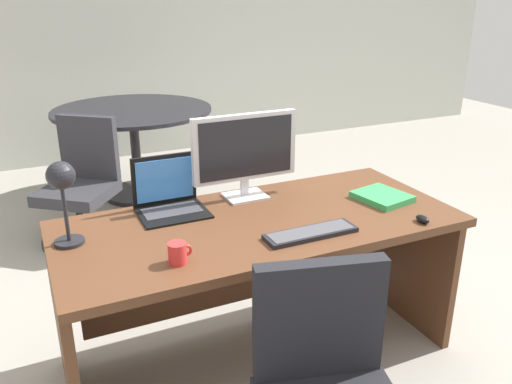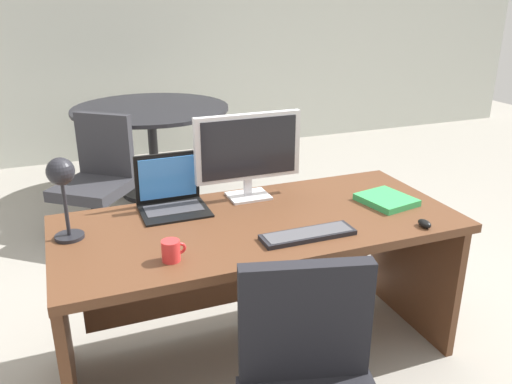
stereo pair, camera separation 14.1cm
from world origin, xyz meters
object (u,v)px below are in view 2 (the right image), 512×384
(desk, at_px, (255,255))
(laptop, at_px, (170,192))
(monitor, at_px, (248,150))
(keyboard, at_px, (308,235))
(meeting_chair_near, at_px, (97,190))
(coffee_mug, at_px, (171,251))
(desk_lamp, at_px, (62,182))
(book, at_px, (386,200))
(mouse, at_px, (425,224))
(meeting_table, at_px, (152,128))

(desk, relative_size, laptop, 5.80)
(desk, height_order, laptop, laptop)
(desk, xyz_separation_m, laptop, (-0.33, 0.25, 0.28))
(monitor, xyz_separation_m, keyboard, (0.07, -0.51, -0.23))
(meeting_chair_near, bearing_deg, coffee_mug, -86.28)
(desk_lamp, relative_size, coffee_mug, 3.75)
(laptop, bearing_deg, monitor, -2.61)
(desk, xyz_separation_m, book, (0.65, -0.08, 0.21))
(mouse, height_order, meeting_table, meeting_table)
(laptop, distance_m, meeting_table, 2.17)
(keyboard, bearing_deg, desk_lamp, 160.66)
(desk, distance_m, laptop, 0.50)
(monitor, xyz_separation_m, book, (0.60, -0.31, -0.23))
(mouse, height_order, book, mouse)
(book, bearing_deg, coffee_mug, -169.85)
(monitor, height_order, book, monitor)
(monitor, height_order, desk_lamp, monitor)
(book, distance_m, meeting_chair_near, 2.19)
(laptop, distance_m, meeting_chair_near, 1.53)
(book, height_order, meeting_table, meeting_table)
(meeting_table, bearing_deg, monitor, -87.84)
(mouse, relative_size, meeting_chair_near, 0.08)
(desk_lamp, distance_m, meeting_table, 2.50)
(meeting_table, distance_m, meeting_chair_near, 0.92)
(monitor, bearing_deg, laptop, 177.39)
(desk, bearing_deg, meeting_table, 90.68)
(desk, bearing_deg, coffee_mug, -148.20)
(monitor, xyz_separation_m, coffee_mug, (-0.50, -0.51, -0.20))
(monitor, distance_m, meeting_table, 2.19)
(desk, relative_size, coffee_mug, 18.86)
(meeting_table, bearing_deg, meeting_chair_near, -128.11)
(desk, relative_size, monitor, 3.38)
(laptop, relative_size, meeting_table, 0.23)
(laptop, bearing_deg, mouse, -32.76)
(mouse, distance_m, meeting_chair_near, 2.43)
(desk, bearing_deg, laptop, 143.26)
(meeting_table, bearing_deg, keyboard, -86.71)
(keyboard, relative_size, coffee_mug, 4.24)
(keyboard, distance_m, meeting_table, 2.68)
(mouse, bearing_deg, meeting_chair_near, 120.50)
(monitor, relative_size, meeting_chair_near, 0.61)
(mouse, distance_m, desk_lamp, 1.52)
(laptop, bearing_deg, desk_lamp, -156.31)
(desk_lamp, height_order, book, desk_lamp)
(desk_lamp, bearing_deg, keyboard, -19.34)
(coffee_mug, bearing_deg, meeting_table, 81.04)
(meeting_table, xyz_separation_m, meeting_chair_near, (-0.55, -0.70, -0.25))
(coffee_mug, xyz_separation_m, meeting_chair_near, (-0.13, 1.97, -0.43))
(monitor, xyz_separation_m, desk_lamp, (-0.85, -0.19, 0.01))
(mouse, xyz_separation_m, desk_lamp, (-1.44, 0.42, 0.24))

